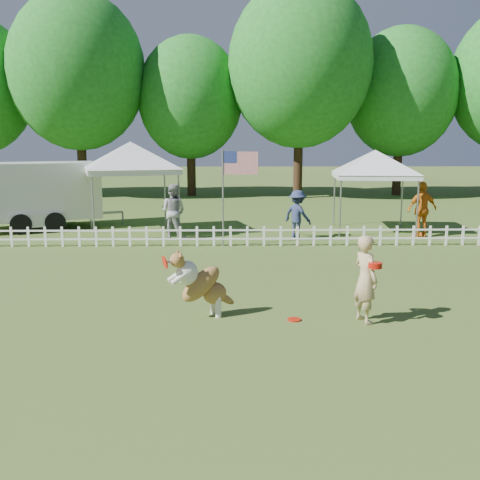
{
  "coord_description": "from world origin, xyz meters",
  "views": [
    {
      "loc": [
        -0.76,
        -8.7,
        3.06
      ],
      "look_at": [
        -0.56,
        2.0,
        1.1
      ],
      "focal_mm": 40.0,
      "sensor_mm": 36.0,
      "label": 1
    }
  ],
  "objects": [
    {
      "name": "tree_left",
      "position": [
        -9.0,
        21.5,
        6.0
      ],
      "size": [
        7.4,
        7.4,
        12.0
      ],
      "primitive_type": null,
      "color": "#1C621C",
      "rests_on": "ground"
    },
    {
      "name": "flag_pole",
      "position": [
        -0.97,
        7.02,
        1.43
      ],
      "size": [
        1.1,
        0.13,
        2.86
      ],
      "primitive_type": null,
      "rotation": [
        0.0,
        0.0,
        0.01
      ],
      "color": "gray",
      "rests_on": "ground"
    },
    {
      "name": "spectator_c",
      "position": [
        5.5,
        8.49,
        0.91
      ],
      "size": [
        1.15,
        0.72,
        1.82
      ],
      "primitive_type": "imported",
      "rotation": [
        0.0,
        0.0,
        3.42
      ],
      "color": "orange",
      "rests_on": "ground"
    },
    {
      "name": "spectator_b",
      "position": [
        1.4,
        8.23,
        0.78
      ],
      "size": [
        1.11,
        1.13,
        1.56
      ],
      "primitive_type": "imported",
      "rotation": [
        0.0,
        0.0,
        2.33
      ],
      "color": "#242F4E",
      "rests_on": "ground"
    },
    {
      "name": "picket_fence",
      "position": [
        0.0,
        7.0,
        0.3
      ],
      "size": [
        22.0,
        0.08,
        0.6
      ],
      "primitive_type": null,
      "color": "white",
      "rests_on": "ground"
    },
    {
      "name": "ground",
      "position": [
        0.0,
        0.0,
        0.0
      ],
      "size": [
        120.0,
        120.0,
        0.0
      ],
      "primitive_type": "plane",
      "color": "#33581C",
      "rests_on": "ground"
    },
    {
      "name": "spectator_a",
      "position": [
        -2.58,
        8.35,
        0.88
      ],
      "size": [
        1.05,
        0.94,
        1.76
      ],
      "primitive_type": "imported",
      "rotation": [
        0.0,
        0.0,
        2.75
      ],
      "color": "gray",
      "rests_on": "ground"
    },
    {
      "name": "canopy_tent_right",
      "position": [
        4.18,
        9.58,
        1.37
      ],
      "size": [
        2.94,
        2.94,
        2.75
      ],
      "primitive_type": null,
      "rotation": [
        0.0,
        0.0,
        -0.11
      ],
      "color": "silver",
      "rests_on": "ground"
    },
    {
      "name": "canopy_tent_left",
      "position": [
        -4.08,
        9.43,
        1.51
      ],
      "size": [
        3.63,
        3.63,
        3.02
      ],
      "primitive_type": null,
      "rotation": [
        0.0,
        0.0,
        0.29
      ],
      "color": "silver",
      "rests_on": "ground"
    },
    {
      "name": "cargo_trailer",
      "position": [
        -7.74,
        10.42,
        1.21
      ],
      "size": [
        5.98,
        4.4,
        2.41
      ],
      "primitive_type": null,
      "rotation": [
        0.0,
        0.0,
        0.41
      ],
      "color": "silver",
      "rests_on": "ground"
    },
    {
      "name": "tree_center_right",
      "position": [
        3.0,
        21.0,
        6.3
      ],
      "size": [
        7.6,
        7.6,
        12.6
      ],
      "primitive_type": null,
      "color": "#1C621C",
      "rests_on": "ground"
    },
    {
      "name": "handler",
      "position": [
        1.55,
        0.11,
        0.76
      ],
      "size": [
        0.54,
        0.65,
        1.52
      ],
      "primitive_type": "imported",
      "rotation": [
        0.0,
        0.0,
        1.94
      ],
      "color": "tan",
      "rests_on": "ground"
    },
    {
      "name": "dog",
      "position": [
        -1.26,
        0.39,
        0.61
      ],
      "size": [
        1.24,
        0.85,
        1.22
      ],
      "primitive_type": null,
      "rotation": [
        0.0,
        0.0,
        0.43
      ],
      "color": "brown",
      "rests_on": "ground"
    },
    {
      "name": "frisbee_on_turf",
      "position": [
        0.35,
        0.21,
        0.01
      ],
      "size": [
        0.26,
        0.26,
        0.02
      ],
      "primitive_type": "cylinder",
      "rotation": [
        0.0,
        0.0,
        0.1
      ],
      "color": "red",
      "rests_on": "ground"
    },
    {
      "name": "tree_right",
      "position": [
        9.0,
        22.5,
        5.2
      ],
      "size": [
        6.2,
        6.2,
        10.4
      ],
      "primitive_type": null,
      "color": "#1C621C",
      "rests_on": "ground"
    },
    {
      "name": "tree_center_left",
      "position": [
        -3.0,
        22.5,
        4.9
      ],
      "size": [
        6.0,
        6.0,
        9.8
      ],
      "primitive_type": null,
      "color": "#1C621C",
      "rests_on": "ground"
    }
  ]
}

